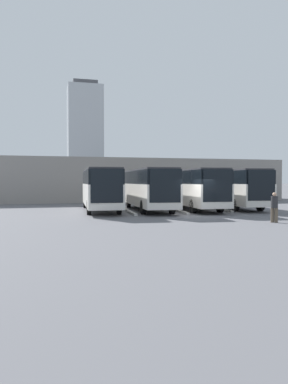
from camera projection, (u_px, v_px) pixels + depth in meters
The scene contains 11 objects.
ground_plane at pixel (195, 216), 25.71m from camera, with size 600.00×600.00×0.00m, color #5B5B60.
bus_0 at pixel (229, 187), 32.83m from camera, with size 3.08×11.43×3.32m.
curb_divider_0 at pixel (218, 209), 30.79m from camera, with size 0.24×5.61×0.15m, color #B2B2AD.
bus_1 at pixel (192, 187), 31.25m from camera, with size 3.08×11.43×3.32m.
curb_divider_1 at pixel (177, 211), 29.21m from camera, with size 0.24×5.61×0.15m, color #B2B2AD.
bus_2 at pixel (148, 188), 30.31m from camera, with size 3.08×11.43×3.32m.
curb_divider_2 at pixel (129, 212), 28.26m from camera, with size 0.24×5.61×0.15m, color #B2B2AD.
bus_3 at pixel (100, 188), 29.95m from camera, with size 3.08×11.43×3.32m.
pedestrian at pixel (274, 206), 21.46m from camera, with size 0.55×0.55×1.74m.
station_building at pixel (129, 180), 46.50m from camera, with size 36.57×12.87×5.01m.
office_tower at pixel (85, 135), 191.41m from camera, with size 17.28×17.28×52.88m.
Camera 1 is at (9.78, 23.97, 2.38)m, focal length 35.00 mm.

